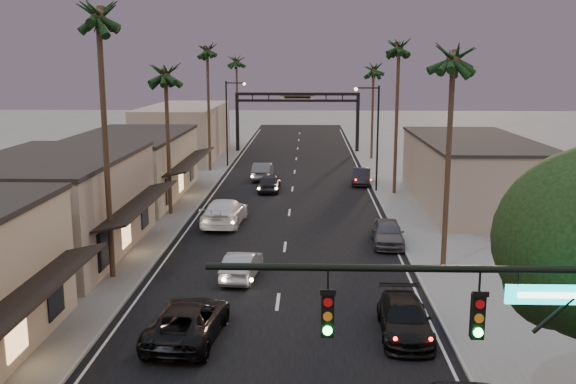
# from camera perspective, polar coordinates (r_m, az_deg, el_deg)

# --- Properties ---
(ground) EXTENTS (200.00, 200.00, 0.00)m
(ground) POSITION_cam_1_polar(r_m,az_deg,el_deg) (50.20, 0.22, -1.06)
(ground) COLOR slate
(ground) RESTS_ON ground
(road) EXTENTS (14.00, 120.00, 0.02)m
(road) POSITION_cam_1_polar(r_m,az_deg,el_deg) (55.09, 0.37, 0.07)
(road) COLOR black
(road) RESTS_ON ground
(sidewalk_left) EXTENTS (5.00, 92.00, 0.12)m
(sidewalk_left) POSITION_cam_1_polar(r_m,az_deg,el_deg) (62.89, -8.15, 1.43)
(sidewalk_left) COLOR slate
(sidewalk_left) RESTS_ON ground
(sidewalk_right) EXTENTS (5.00, 92.00, 0.12)m
(sidewalk_right) POSITION_cam_1_polar(r_m,az_deg,el_deg) (62.48, 9.28, 1.33)
(sidewalk_right) COLOR slate
(sidewalk_right) RESTS_ON ground
(storefront_mid) EXTENTS (8.00, 14.00, 5.50)m
(storefront_mid) POSITION_cam_1_polar(r_m,az_deg,el_deg) (38.69, -20.02, -1.37)
(storefront_mid) COLOR gray
(storefront_mid) RESTS_ON ground
(storefront_far) EXTENTS (8.00, 16.00, 5.00)m
(storefront_far) POSITION_cam_1_polar(r_m,az_deg,el_deg) (53.63, -13.74, 2.14)
(storefront_far) COLOR tan
(storefront_far) RESTS_ON ground
(storefront_dist) EXTENTS (8.00, 20.00, 6.00)m
(storefront_dist) POSITION_cam_1_polar(r_m,az_deg,el_deg) (75.79, -9.15, 5.33)
(storefront_dist) COLOR gray
(storefront_dist) RESTS_ON ground
(building_right) EXTENTS (8.00, 18.00, 5.00)m
(building_right) POSITION_cam_1_polar(r_m,az_deg,el_deg) (51.28, 16.07, 1.60)
(building_right) COLOR gray
(building_right) RESTS_ON ground
(traffic_signal) EXTENTS (8.51, 0.22, 7.80)m
(traffic_signal) POSITION_cam_1_polar(r_m,az_deg,el_deg) (14.86, 19.02, -12.09)
(traffic_signal) COLOR black
(traffic_signal) RESTS_ON ground
(arch) EXTENTS (15.20, 0.40, 7.27)m
(arch) POSITION_cam_1_polar(r_m,az_deg,el_deg) (79.19, 0.84, 7.57)
(arch) COLOR black
(arch) RESTS_ON ground
(streetlight_right) EXTENTS (2.13, 0.30, 9.00)m
(streetlight_right) POSITION_cam_1_polar(r_m,az_deg,el_deg) (54.56, 7.69, 5.51)
(streetlight_right) COLOR black
(streetlight_right) RESTS_ON ground
(streetlight_left) EXTENTS (2.13, 0.30, 9.00)m
(streetlight_left) POSITION_cam_1_polar(r_m,az_deg,el_deg) (67.73, -5.24, 6.70)
(streetlight_left) COLOR black
(streetlight_left) RESTS_ON ground
(palm_lb) EXTENTS (3.20, 3.20, 15.20)m
(palm_lb) POSITION_cam_1_polar(r_m,az_deg,el_deg) (32.66, -16.56, 15.42)
(palm_lb) COLOR #38281C
(palm_lb) RESTS_ON ground
(palm_lc) EXTENTS (3.20, 3.20, 12.20)m
(palm_lc) POSITION_cam_1_polar(r_m,az_deg,el_deg) (46.09, -10.85, 10.75)
(palm_lc) COLOR #38281C
(palm_lc) RESTS_ON ground
(palm_ld) EXTENTS (3.20, 3.20, 14.20)m
(palm_ld) POSITION_cam_1_polar(r_m,az_deg,el_deg) (64.79, -7.20, 12.72)
(palm_ld) COLOR #38281C
(palm_ld) RESTS_ON ground
(palm_ra) EXTENTS (3.20, 3.20, 13.20)m
(palm_ra) POSITION_cam_1_polar(r_m,az_deg,el_deg) (33.79, 14.52, 12.07)
(palm_ra) COLOR #38281C
(palm_ra) RESTS_ON ground
(palm_rb) EXTENTS (3.20, 3.20, 14.20)m
(palm_rb) POSITION_cam_1_polar(r_m,az_deg,el_deg) (53.51, 9.85, 12.94)
(palm_rb) COLOR #38281C
(palm_rb) RESTS_ON ground
(palm_rc) EXTENTS (3.20, 3.20, 12.20)m
(palm_rc) POSITION_cam_1_polar(r_m,az_deg,el_deg) (73.35, 7.63, 11.03)
(palm_rc) COLOR #38281C
(palm_rc) RESTS_ON ground
(palm_far) EXTENTS (3.20, 3.20, 13.20)m
(palm_far) POSITION_cam_1_polar(r_m,az_deg,el_deg) (87.53, -4.61, 11.78)
(palm_far) COLOR #38281C
(palm_far) RESTS_ON ground
(oncoming_pickup) EXTENTS (3.03, 5.74, 1.54)m
(oncoming_pickup) POSITION_cam_1_polar(r_m,az_deg,el_deg) (26.33, -8.89, -11.24)
(oncoming_pickup) COLOR black
(oncoming_pickup) RESTS_ON ground
(oncoming_silver) EXTENTS (1.91, 4.32, 1.38)m
(oncoming_silver) POSITION_cam_1_polar(r_m,az_deg,el_deg) (33.04, -4.12, -6.52)
(oncoming_silver) COLOR #939498
(oncoming_silver) RESTS_ON ground
(oncoming_white) EXTENTS (2.90, 6.27, 1.78)m
(oncoming_white) POSITION_cam_1_polar(r_m,az_deg,el_deg) (43.84, -5.66, -1.77)
(oncoming_white) COLOR white
(oncoming_white) RESTS_ON ground
(oncoming_dgrey) EXTENTS (1.87, 4.48, 1.52)m
(oncoming_dgrey) POSITION_cam_1_polar(r_m,az_deg,el_deg) (54.96, -1.68, 0.84)
(oncoming_dgrey) COLOR black
(oncoming_dgrey) RESTS_ON ground
(oncoming_grey_far) EXTENTS (1.82, 4.97, 1.62)m
(oncoming_grey_far) POSITION_cam_1_polar(r_m,az_deg,el_deg) (60.52, -2.27, 1.87)
(oncoming_grey_far) COLOR #4E4D53
(oncoming_grey_far) RESTS_ON ground
(curbside_black) EXTENTS (2.14, 4.98, 1.43)m
(curbside_black) POSITION_cam_1_polar(r_m,az_deg,el_deg) (26.78, 10.32, -11.02)
(curbside_black) COLOR black
(curbside_black) RESTS_ON ground
(curbside_grey) EXTENTS (2.04, 4.63, 1.55)m
(curbside_grey) POSITION_cam_1_polar(r_m,az_deg,el_deg) (39.27, 8.85, -3.59)
(curbside_grey) COLOR #4A494E
(curbside_grey) RESTS_ON ground
(curbside_far) EXTENTS (2.04, 4.56, 1.46)m
(curbside_far) POSITION_cam_1_polar(r_m,az_deg,el_deg) (58.47, 6.54, 1.38)
(curbside_far) COLOR black
(curbside_far) RESTS_ON ground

